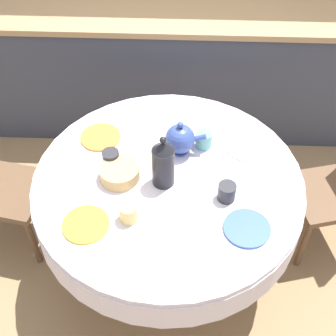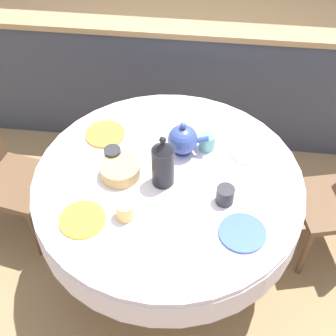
% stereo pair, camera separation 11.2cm
% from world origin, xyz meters
% --- Properties ---
extents(ground_plane, '(12.00, 12.00, 0.00)m').
position_xyz_m(ground_plane, '(0.00, 0.00, 0.00)').
color(ground_plane, '#8E704C').
extents(kitchen_counter, '(3.24, 0.64, 0.95)m').
position_xyz_m(kitchen_counter, '(0.00, 1.37, 0.48)').
color(kitchen_counter, '#383D4C').
rests_on(kitchen_counter, ground_plane).
extents(dining_table, '(1.37, 1.37, 0.76)m').
position_xyz_m(dining_table, '(0.00, 0.00, 0.64)').
color(dining_table, olive).
rests_on(dining_table, ground_plane).
extents(plate_near_left, '(0.22, 0.22, 0.01)m').
position_xyz_m(plate_near_left, '(-0.36, -0.30, 0.77)').
color(plate_near_left, yellow).
rests_on(plate_near_left, dining_table).
extents(cup_near_left, '(0.09, 0.09, 0.09)m').
position_xyz_m(cup_near_left, '(-0.17, -0.25, 0.81)').
color(cup_near_left, '#DBB766').
rests_on(cup_near_left, dining_table).
extents(plate_near_right, '(0.22, 0.22, 0.01)m').
position_xyz_m(plate_near_right, '(0.37, -0.29, 0.77)').
color(plate_near_right, '#3856AD').
rests_on(plate_near_right, dining_table).
extents(cup_near_right, '(0.09, 0.09, 0.09)m').
position_xyz_m(cup_near_right, '(0.29, -0.11, 0.81)').
color(cup_near_right, '#28282D').
rests_on(cup_near_right, dining_table).
extents(plate_far_left, '(0.22, 0.22, 0.01)m').
position_xyz_m(plate_far_left, '(-0.38, 0.28, 0.77)').
color(plate_far_left, orange).
rests_on(plate_far_left, dining_table).
extents(cup_far_left, '(0.09, 0.09, 0.09)m').
position_xyz_m(cup_far_left, '(-0.29, 0.09, 0.81)').
color(cup_far_left, '#28282D').
rests_on(cup_far_left, dining_table).
extents(plate_far_right, '(0.22, 0.22, 0.01)m').
position_xyz_m(plate_far_right, '(0.41, 0.24, 0.77)').
color(plate_far_right, white).
rests_on(plate_far_right, dining_table).
extents(cup_far_right, '(0.09, 0.09, 0.09)m').
position_xyz_m(cup_far_right, '(0.18, 0.25, 0.81)').
color(cup_far_right, '#5BA39E').
rests_on(cup_far_right, dining_table).
extents(coffee_carafe, '(0.11, 0.11, 0.30)m').
position_xyz_m(coffee_carafe, '(-0.02, -0.02, 0.90)').
color(coffee_carafe, black).
rests_on(coffee_carafe, dining_table).
extents(teapot, '(0.22, 0.16, 0.20)m').
position_xyz_m(teapot, '(0.06, 0.20, 0.85)').
color(teapot, '#33478E').
rests_on(teapot, dining_table).
extents(bread_basket, '(0.20, 0.20, 0.07)m').
position_xyz_m(bread_basket, '(-0.24, -0.00, 0.80)').
color(bread_basket, tan).
rests_on(bread_basket, dining_table).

